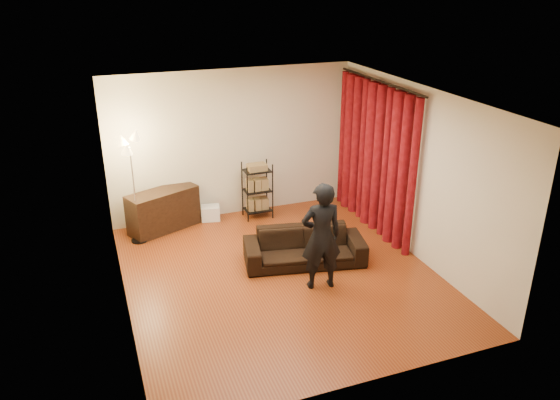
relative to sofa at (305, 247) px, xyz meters
name	(u,v)px	position (x,y,z in m)	size (l,w,h in m)	color
floor	(281,275)	(-0.49, -0.24, -0.27)	(5.00, 5.00, 0.00)	brown
ceiling	(281,97)	(-0.49, -0.24, 2.43)	(5.00, 5.00, 0.00)	white
wall_back	(233,144)	(-0.49, 2.26, 1.08)	(5.00, 5.00, 0.00)	beige
wall_front	(366,279)	(-0.49, -2.74, 1.08)	(5.00, 5.00, 0.00)	beige
wall_left	(116,215)	(-2.74, -0.24, 1.08)	(5.00, 5.00, 0.00)	beige
wall_right	(417,173)	(1.76, -0.24, 1.08)	(5.00, 5.00, 0.00)	beige
curtain_rod	(380,81)	(1.66, 0.88, 2.31)	(0.04, 0.04, 2.65)	black
curtain	(374,157)	(1.64, 0.88, 1.00)	(0.22, 2.65, 2.55)	maroon
sofa	(305,247)	(0.00, 0.00, 0.00)	(1.86, 0.73, 0.54)	black
person	(321,237)	(-0.06, -0.72, 0.53)	(0.59, 0.38, 1.60)	black
media_cabinet	(163,210)	(-1.86, 1.98, 0.09)	(1.24, 0.47, 0.73)	black
storage_boxes	(211,213)	(-1.00, 2.07, -0.13)	(0.33, 0.27, 0.27)	silver
wire_shelf	(257,190)	(-0.14, 1.92, 0.25)	(0.48, 0.33, 1.05)	black
floor_lamp	(134,190)	(-2.34, 1.66, 0.66)	(0.33, 0.33, 1.86)	silver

